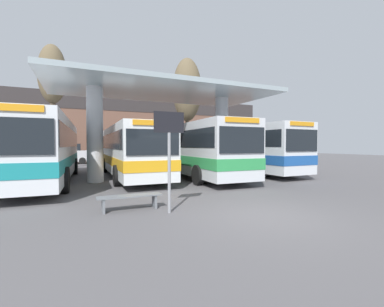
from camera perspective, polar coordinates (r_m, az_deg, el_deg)
name	(u,v)px	position (r m, az deg, el deg)	size (l,w,h in m)	color
ground_plane	(262,216)	(7.66, 15.28, -13.15)	(100.00, 100.00, 0.00)	#565456
townhouse_backdrop	(119,123)	(33.30, -15.82, 6.56)	(40.00, 0.58, 8.15)	brown
station_canopy	(165,103)	(15.49, -6.07, 11.14)	(12.76, 6.46, 5.30)	silver
transit_bus_left_bay	(46,148)	(15.69, -29.73, 1.10)	(3.08, 12.50, 3.27)	silver
transit_bus_center_bay	(129,149)	(16.50, -13.75, 0.90)	(2.78, 11.63, 3.05)	white
transit_bus_right_bay	(195,148)	(16.11, 0.63, 1.20)	(2.94, 10.75, 3.21)	silver
transit_bus_far_right_bay	(244,147)	(18.81, 11.49, 1.35)	(2.99, 10.30, 3.27)	silver
waiting_bench_near_pillar	(130,199)	(8.11, -13.64, -9.76)	(1.91, 0.44, 0.46)	slate
info_sign_platform	(169,141)	(7.45, -5.10, 2.79)	(0.90, 0.09, 2.94)	gray
poplar_tree_behind_left	(187,90)	(25.88, -1.09, 13.84)	(2.80, 2.80, 10.49)	#473A2B
poplar_tree_behind_right	(52,77)	(24.46, -28.63, 14.73)	(2.17, 2.17, 10.13)	#473A2B
parked_car_street	(68,154)	(30.03, -25.78, -0.13)	(4.29, 2.06, 2.14)	silver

